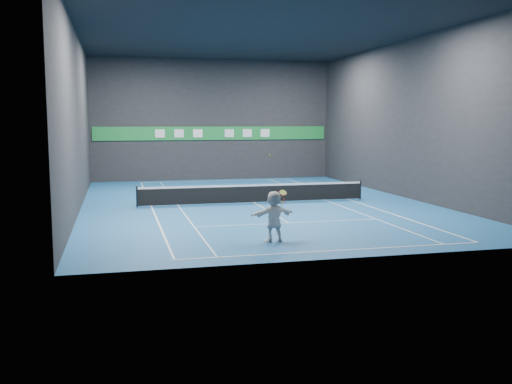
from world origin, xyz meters
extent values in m
plane|color=#1A558F|center=(0.00, 0.00, 0.00)|extent=(26.00, 26.00, 0.00)
plane|color=black|center=(0.00, 0.00, 9.00)|extent=(26.00, 26.00, 0.00)
cube|color=#232426|center=(0.00, 13.00, 4.50)|extent=(18.00, 0.10, 9.00)
cube|color=#232426|center=(0.00, -13.00, 4.50)|extent=(18.00, 0.10, 9.00)
cube|color=#232426|center=(-9.00, 0.00, 4.50)|extent=(0.10, 26.00, 9.00)
cube|color=#232426|center=(9.00, 0.00, 4.50)|extent=(0.10, 26.00, 9.00)
cube|color=white|center=(0.00, -11.89, 0.00)|extent=(10.98, 0.08, 0.01)
cube|color=white|center=(0.00, 11.89, 0.00)|extent=(10.98, 0.08, 0.01)
cube|color=white|center=(-5.49, 0.00, 0.00)|extent=(0.08, 23.78, 0.01)
cube|color=white|center=(5.49, 0.00, 0.00)|extent=(0.08, 23.78, 0.01)
cube|color=white|center=(-4.11, 0.00, 0.00)|extent=(0.06, 23.78, 0.01)
cube|color=white|center=(4.11, 0.00, 0.00)|extent=(0.06, 23.78, 0.01)
cube|color=white|center=(0.00, -6.40, 0.00)|extent=(8.23, 0.06, 0.01)
cube|color=white|center=(0.00, 6.40, 0.00)|extent=(8.23, 0.06, 0.01)
cube|color=white|center=(0.00, 0.00, 0.00)|extent=(0.06, 12.80, 0.01)
imported|color=white|center=(-1.67, -9.95, 0.93)|extent=(1.81, 0.91, 1.87)
sphere|color=#DEF929|center=(-1.84, -9.96, 3.17)|extent=(0.07, 0.07, 0.07)
cylinder|color=black|center=(-6.20, 0.00, 0.54)|extent=(0.10, 0.10, 1.07)
cylinder|color=black|center=(6.20, 0.00, 0.54)|extent=(0.10, 0.10, 1.07)
cube|color=black|center=(0.00, 0.00, 0.47)|extent=(12.40, 0.03, 0.86)
cube|color=white|center=(0.00, 0.00, 0.95)|extent=(12.40, 0.04, 0.10)
cube|color=#1C8236|center=(0.00, 12.94, 3.50)|extent=(17.64, 0.06, 1.00)
cube|color=white|center=(-4.00, 12.88, 3.50)|extent=(0.70, 0.04, 0.60)
cube|color=silver|center=(-2.60, 12.88, 3.50)|extent=(0.70, 0.04, 0.60)
cube|color=white|center=(-1.20, 12.88, 3.50)|extent=(0.70, 0.04, 0.60)
cube|color=white|center=(1.20, 12.88, 3.50)|extent=(0.70, 0.04, 0.60)
cube|color=white|center=(2.60, 12.88, 3.50)|extent=(0.70, 0.04, 0.60)
cube|color=white|center=(4.00, 12.88, 3.50)|extent=(0.70, 0.04, 0.60)
torus|color=red|center=(-1.40, -9.90, 1.75)|extent=(0.41, 0.36, 0.25)
cylinder|color=#C9DB4D|center=(-1.31, -9.90, 1.79)|extent=(0.38, 0.29, 0.25)
cylinder|color=red|center=(-1.27, -9.90, 1.48)|extent=(0.06, 0.10, 0.18)
cylinder|color=yellow|center=(-1.34, -9.92, 1.40)|extent=(0.07, 0.22, 0.21)
camera|label=1|loc=(-7.20, -29.68, 4.35)|focal=40.00mm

